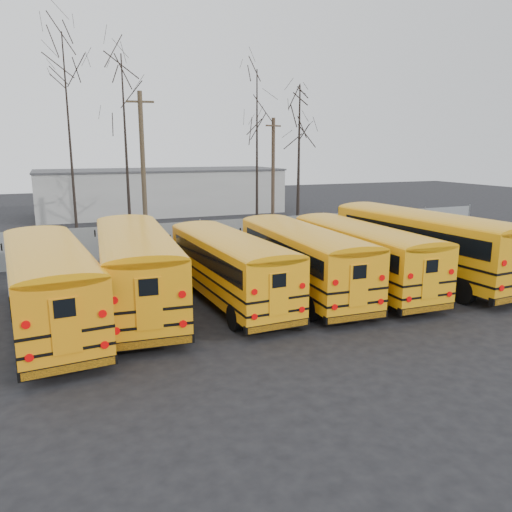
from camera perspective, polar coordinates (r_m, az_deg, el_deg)
name	(u,v)px	position (r m, az deg, el deg)	size (l,w,h in m)	color
ground	(295,321)	(18.01, 4.50, -7.41)	(120.00, 120.00, 0.00)	black
fence	(200,238)	(28.63, -6.36, 2.02)	(40.00, 0.04, 2.00)	gray
distant_building	(161,192)	(48.26, -10.76, 7.22)	(22.00, 8.00, 4.00)	#B1B0AC
bus_a	(48,278)	(18.24, -22.66, -2.32)	(3.34, 10.88, 3.00)	black
bus_b	(135,262)	(19.43, -13.69, -0.63)	(3.42, 11.33, 3.13)	black
bus_c	(228,261)	(19.82, -3.26, -0.63)	(2.70, 10.08, 2.80)	black
bus_d	(301,254)	(20.94, 5.12, 0.23)	(2.82, 10.48, 2.91)	black
bus_e	(360,250)	(22.16, 11.83, 0.64)	(2.64, 10.35, 2.88)	black
bus_f	(420,239)	(24.34, 18.23, 1.84)	(3.54, 11.81, 3.26)	black
utility_pole_left	(143,168)	(32.11, -12.78, 9.78)	(1.67, 0.38, 9.40)	#473A28
utility_pole_right	(273,176)	(35.39, 1.96, 9.16)	(1.37, 0.65, 8.08)	#443426
tree_2	(70,145)	(31.74, -20.46, 11.78)	(0.26, 0.26, 12.41)	black
tree_3	(126,152)	(33.08, -14.62, 11.47)	(0.26, 0.26, 11.64)	black
tree_4	(257,156)	(34.08, 0.11, 11.36)	(0.26, 0.26, 11.04)	black
tree_5	(299,161)	(36.37, 4.90, 10.80)	(0.26, 0.26, 10.31)	black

